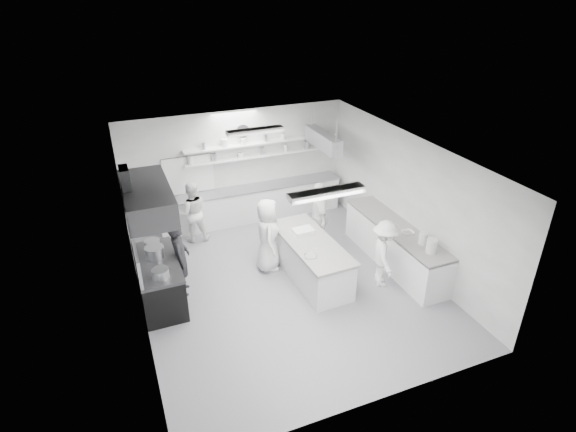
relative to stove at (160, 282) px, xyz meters
name	(u,v)px	position (x,y,z in m)	size (l,w,h in m)	color
floor	(285,283)	(2.60, -0.40, -0.46)	(6.00, 7.00, 0.02)	gray
ceiling	(285,153)	(2.60, -0.40, 2.56)	(6.00, 7.00, 0.02)	white
wall_back	(237,166)	(2.60, 3.10, 1.05)	(6.00, 0.04, 3.00)	silver
wall_front	(376,330)	(2.60, -3.90, 1.05)	(6.00, 0.04, 3.00)	silver
wall_left	(134,252)	(-0.40, -0.40, 1.05)	(0.04, 7.00, 3.00)	silver
wall_right	(408,200)	(5.60, -0.40, 1.05)	(0.04, 7.00, 3.00)	silver
stove	(160,282)	(0.00, 0.00, 0.00)	(0.80, 1.80, 0.90)	black
exhaust_hood	(147,198)	(0.00, 0.00, 1.90)	(0.85, 2.00, 0.50)	#3B3C3F
back_counter	(252,203)	(2.90, 2.80, 0.01)	(5.00, 0.60, 0.92)	white
shelf_lower	(263,155)	(3.30, 2.97, 1.30)	(4.20, 0.26, 0.04)	white
shelf_upper	(262,143)	(3.30, 2.97, 1.65)	(4.20, 0.26, 0.04)	white
pass_through_window	(189,175)	(1.30, 3.08, 1.00)	(1.30, 0.04, 1.00)	black
wall_clock	(243,131)	(2.80, 3.06, 2.00)	(0.32, 0.32, 0.05)	silver
right_counter	(395,246)	(5.25, -0.60, 0.02)	(0.74, 3.30, 0.94)	white
pot_rack	(323,140)	(4.60, 2.00, 1.85)	(0.30, 1.60, 0.40)	#A7A9AE
light_fixture_front	(327,193)	(2.60, -2.20, 2.49)	(1.30, 0.25, 0.10)	white
light_fixture_rear	(255,131)	(2.60, 1.40, 2.49)	(1.30, 0.25, 0.10)	white
prep_island	(311,260)	(3.21, -0.39, -0.01)	(0.89, 2.39, 0.88)	white
stove_pot	(155,253)	(0.00, 0.16, 0.61)	(0.38, 0.38, 0.29)	#A7A9AE
cook_stove	(180,258)	(0.48, 0.14, 0.38)	(0.61, 0.40, 1.66)	black
cook_back	(192,212)	(1.15, 2.23, 0.34)	(0.77, 0.60, 1.59)	white
cook_island_left	(268,235)	(2.47, 0.32, 0.41)	(0.84, 0.55, 1.72)	white
cook_island_right	(319,217)	(3.89, 0.66, 0.43)	(1.03, 0.43, 1.77)	white
cook_right	(384,254)	(4.55, -1.20, 0.31)	(0.98, 0.57, 1.52)	white
bowl_island_a	(310,257)	(2.94, -0.93, 0.46)	(0.26, 0.26, 0.06)	#A7A9AE
bowl_island_b	(315,252)	(3.12, -0.79, 0.46)	(0.18, 0.18, 0.06)	white
bowl_right	(408,233)	(5.30, -0.93, 0.52)	(0.26, 0.26, 0.06)	white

